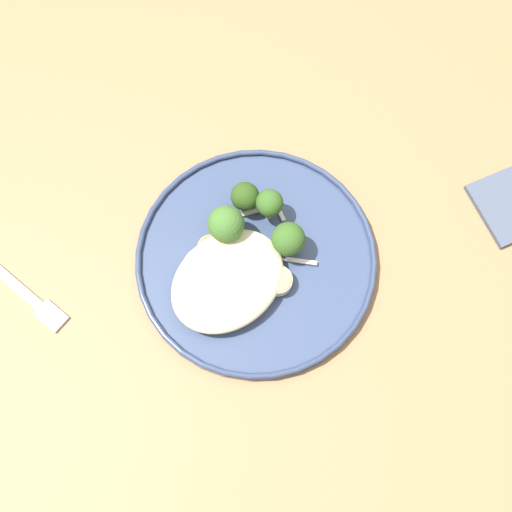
# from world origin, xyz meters

# --- Properties ---
(ground) EXTENTS (6.00, 6.00, 0.00)m
(ground) POSITION_xyz_m (0.00, 0.00, 0.00)
(ground) COLOR #47423D
(wooden_dining_table) EXTENTS (1.40, 1.00, 0.74)m
(wooden_dining_table) POSITION_xyz_m (0.00, 0.00, 0.66)
(wooden_dining_table) COLOR #9E754C
(wooden_dining_table) RESTS_ON ground
(dinner_plate) EXTENTS (0.29, 0.29, 0.02)m
(dinner_plate) POSITION_xyz_m (-0.06, -0.03, 0.75)
(dinner_plate) COLOR #38476B
(dinner_plate) RESTS_ON wooden_dining_table
(noodle_bed) EXTENTS (0.14, 0.11, 0.03)m
(noodle_bed) POSITION_xyz_m (-0.10, -0.03, 0.77)
(noodle_bed) COLOR beige
(noodle_bed) RESTS_ON dinner_plate
(seared_scallop_tiny_bay) EXTENTS (0.03, 0.03, 0.01)m
(seared_scallop_tiny_bay) POSITION_xyz_m (-0.11, 0.01, 0.76)
(seared_scallop_tiny_bay) COLOR beige
(seared_scallop_tiny_bay) RESTS_ON dinner_plate
(seared_scallop_large_seared) EXTENTS (0.04, 0.04, 0.02)m
(seared_scallop_large_seared) POSITION_xyz_m (-0.11, -0.07, 0.76)
(seared_scallop_large_seared) COLOR #E5C689
(seared_scallop_large_seared) RESTS_ON dinner_plate
(seared_scallop_rear_pale) EXTENTS (0.03, 0.03, 0.02)m
(seared_scallop_rear_pale) POSITION_xyz_m (-0.06, -0.07, 0.76)
(seared_scallop_rear_pale) COLOR beige
(seared_scallop_rear_pale) RESTS_ON dinner_plate
(seared_scallop_tilted_round) EXTENTS (0.03, 0.03, 0.01)m
(seared_scallop_tilted_round) POSITION_xyz_m (-0.14, -0.02, 0.76)
(seared_scallop_tilted_round) COLOR beige
(seared_scallop_tilted_round) RESTS_ON dinner_plate
(seared_scallop_front_small) EXTENTS (0.03, 0.03, 0.02)m
(seared_scallop_front_small) POSITION_xyz_m (-0.09, 0.01, 0.76)
(seared_scallop_front_small) COLOR #DBB77A
(seared_scallop_front_small) RESTS_ON dinner_plate
(broccoli_floret_right_tilted) EXTENTS (0.04, 0.04, 0.06)m
(broccoli_floret_right_tilted) POSITION_xyz_m (-0.02, -0.05, 0.78)
(broccoli_floret_right_tilted) COLOR #7A994C
(broccoli_floret_right_tilted) RESTS_ON dinner_plate
(broccoli_floret_split_head) EXTENTS (0.03, 0.03, 0.05)m
(broccoli_floret_split_head) POSITION_xyz_m (-0.02, 0.03, 0.78)
(broccoli_floret_split_head) COLOR #7A994C
(broccoli_floret_split_head) RESTS_ON dinner_plate
(broccoli_floret_near_rim) EXTENTS (0.03, 0.03, 0.05)m
(broccoli_floret_near_rim) POSITION_xyz_m (-0.01, -0.00, 0.78)
(broccoli_floret_near_rim) COLOR #7A994C
(broccoli_floret_near_rim) RESTS_ON dinner_plate
(broccoli_floret_center_pile) EXTENTS (0.04, 0.04, 0.06)m
(broccoli_floret_center_pile) POSITION_xyz_m (-0.06, 0.01, 0.79)
(broccoli_floret_center_pile) COLOR #7A994C
(broccoli_floret_center_pile) RESTS_ON dinner_plate
(onion_sliver_short_strip) EXTENTS (0.04, 0.02, 0.00)m
(onion_sliver_short_strip) POSITION_xyz_m (-0.01, -0.05, 0.75)
(onion_sliver_short_strip) COLOR silver
(onion_sliver_short_strip) RESTS_ON dinner_plate
(onion_sliver_pale_crescent) EXTENTS (0.04, 0.04, 0.00)m
(onion_sliver_pale_crescent) POSITION_xyz_m (-0.02, -0.07, 0.75)
(onion_sliver_pale_crescent) COLOR silver
(onion_sliver_pale_crescent) RESTS_ON dinner_plate
(onion_sliver_long_sliver) EXTENTS (0.02, 0.04, 0.00)m
(onion_sliver_long_sliver) POSITION_xyz_m (0.01, -0.00, 0.75)
(onion_sliver_long_sliver) COLOR silver
(onion_sliver_long_sliver) RESTS_ON dinner_plate
(onion_sliver_curled_piece) EXTENTS (0.04, 0.02, 0.00)m
(onion_sliver_curled_piece) POSITION_xyz_m (-0.01, 0.01, 0.75)
(onion_sliver_curled_piece) COLOR silver
(onion_sliver_curled_piece) RESTS_ON dinner_plate
(dinner_fork) EXTENTS (0.05, 0.19, 0.00)m
(dinner_fork) POSITION_xyz_m (-0.29, 0.14, 0.74)
(dinner_fork) COLOR silver
(dinner_fork) RESTS_ON wooden_dining_table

